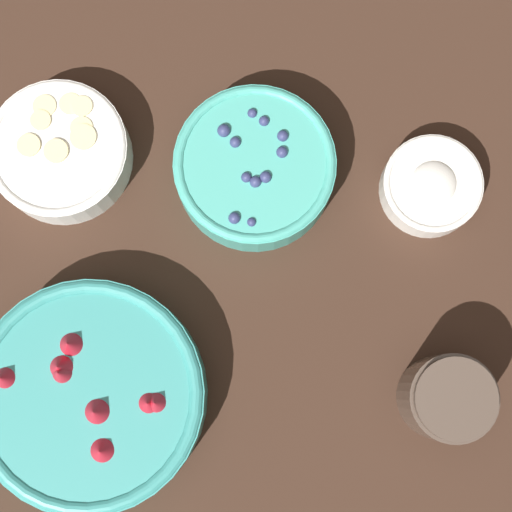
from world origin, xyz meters
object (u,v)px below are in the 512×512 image
bowl_strawberries (91,396)px  jar_chocolate (446,398)px  bowl_blueberries (255,168)px  bowl_bananas (60,152)px  bowl_cream (431,186)px

bowl_strawberries → jar_chocolate: (-0.39, -0.06, 0.01)m
bowl_blueberries → jar_chocolate: jar_chocolate is taller
bowl_strawberries → bowl_bananas: size_ratio=1.57×
bowl_blueberries → bowl_bananas: (0.23, 0.01, -0.00)m
bowl_cream → bowl_bananas: bearing=3.6°
bowl_cream → jar_chocolate: size_ratio=1.18×
bowl_blueberries → jar_chocolate: bearing=137.6°
bowl_cream → jar_chocolate: jar_chocolate is taller
bowl_strawberries → jar_chocolate: 0.40m
bowl_strawberries → bowl_blueberries: bearing=-116.2°
bowl_bananas → jar_chocolate: size_ratio=1.65×
bowl_strawberries → bowl_bananas: bearing=-72.1°
bowl_blueberries → bowl_cream: bowl_blueberries is taller
bowl_cream → jar_chocolate: 0.25m
bowl_blueberries → bowl_bananas: bowl_blueberries is taller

